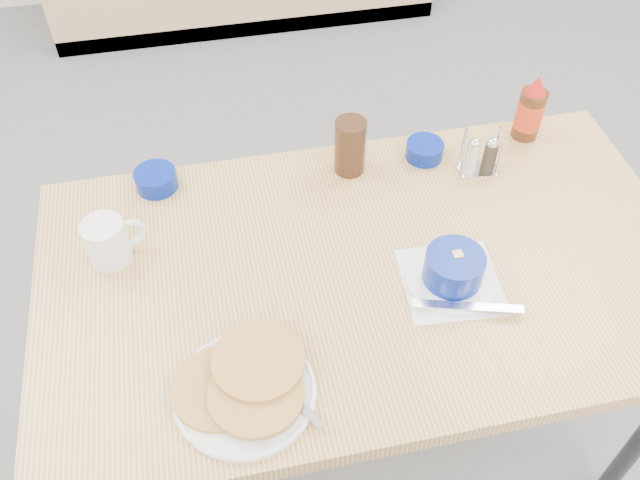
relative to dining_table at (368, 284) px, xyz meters
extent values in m
cube|color=#2D2D33|center=(0.00, 2.47, -0.66)|extent=(1.90, 0.55, 0.08)
cube|color=tan|center=(0.00, 0.00, 0.04)|extent=(1.40, 0.80, 0.04)
cylinder|color=#2D2D33|center=(-0.62, 0.32, -0.34)|extent=(0.04, 0.04, 0.72)
cylinder|color=#2D2D33|center=(0.62, 0.32, -0.34)|extent=(0.04, 0.04, 0.72)
cylinder|color=white|center=(-0.30, -0.25, 0.07)|extent=(0.26, 0.26, 0.01)
cylinder|color=tan|center=(-0.35, -0.24, 0.08)|extent=(0.17, 0.17, 0.01)
cylinder|color=tan|center=(-0.28, -0.27, 0.09)|extent=(0.17, 0.17, 0.01)
cylinder|color=tan|center=(-0.27, -0.21, 0.10)|extent=(0.17, 0.17, 0.01)
cube|color=silver|center=(-0.21, -0.30, 0.08)|extent=(0.07, 0.11, 0.00)
cylinder|color=white|center=(-0.54, 0.14, 0.11)|extent=(0.09, 0.09, 0.10)
cylinder|color=black|center=(-0.54, 0.14, 0.16)|extent=(0.08, 0.08, 0.00)
torus|color=white|center=(-0.49, 0.15, 0.11)|extent=(0.08, 0.04, 0.07)
cube|color=white|center=(0.15, -0.08, 0.06)|extent=(0.21, 0.21, 0.00)
cylinder|color=white|center=(0.15, -0.08, 0.07)|extent=(0.19, 0.19, 0.01)
cylinder|color=navy|center=(0.15, -0.08, 0.11)|extent=(0.12, 0.12, 0.07)
cylinder|color=white|center=(0.15, -0.08, 0.14)|extent=(0.11, 0.11, 0.01)
cube|color=#F4DB60|center=(0.16, -0.07, 0.14)|extent=(0.02, 0.02, 0.01)
cube|color=silver|center=(0.16, -0.16, 0.08)|extent=(0.22, 0.08, 0.01)
cylinder|color=navy|center=(-0.43, 0.34, 0.08)|extent=(0.10, 0.10, 0.04)
cylinder|color=navy|center=(0.22, 0.31, 0.08)|extent=(0.09, 0.09, 0.04)
cylinder|color=#331D10|center=(0.03, 0.31, 0.13)|extent=(0.10, 0.10, 0.14)
cube|color=silver|center=(0.33, 0.24, 0.06)|extent=(0.10, 0.07, 0.00)
cylinder|color=silver|center=(0.29, 0.22, 0.12)|extent=(0.01, 0.01, 0.11)
cylinder|color=silver|center=(0.37, 0.21, 0.12)|extent=(0.01, 0.01, 0.11)
cylinder|color=silver|center=(0.29, 0.26, 0.12)|extent=(0.01, 0.01, 0.11)
cylinder|color=silver|center=(0.37, 0.25, 0.12)|extent=(0.01, 0.01, 0.11)
cylinder|color=silver|center=(0.31, 0.24, 0.10)|extent=(0.03, 0.03, 0.08)
cylinder|color=#3F3326|center=(0.35, 0.24, 0.10)|extent=(0.03, 0.03, 0.08)
cylinder|color=#47230F|center=(0.49, 0.34, 0.13)|extent=(0.07, 0.07, 0.13)
cylinder|color=#E6501A|center=(0.49, 0.34, 0.13)|extent=(0.07, 0.07, 0.07)
cone|color=red|center=(0.49, 0.34, 0.21)|extent=(0.05, 0.05, 0.04)
camera|label=1|loc=(-0.29, -0.88, 1.17)|focal=38.00mm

